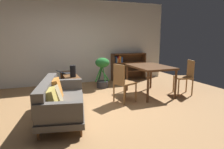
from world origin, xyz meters
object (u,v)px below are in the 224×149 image
(desk_speaker, at_px, (73,71))
(dining_table, at_px, (150,69))
(bookshelf, at_px, (126,67))
(dining_chair_near, at_px, (186,75))
(media_console, at_px, (70,84))
(potted_floor_plant, at_px, (102,70))
(dining_chair_far, at_px, (123,81))
(open_laptop, at_px, (66,73))
(fabric_couch, at_px, (59,100))

(desk_speaker, xyz_separation_m, dining_table, (1.93, -0.55, 0.03))
(dining_table, xyz_separation_m, bookshelf, (0.19, 1.91, -0.22))
(dining_chair_near, bearing_deg, dining_table, 162.06)
(desk_speaker, relative_size, bookshelf, 0.24)
(media_console, xyz_separation_m, potted_floor_plant, (1.01, 0.22, 0.30))
(dining_table, bearing_deg, dining_chair_far, -159.57)
(open_laptop, height_order, dining_chair_near, dining_chair_near)
(open_laptop, bearing_deg, media_console, -69.45)
(dining_table, bearing_deg, potted_floor_plant, 129.58)
(dining_chair_far, bearing_deg, potted_floor_plant, 90.25)
(open_laptop, distance_m, dining_chair_far, 1.83)
(bookshelf, bearing_deg, dining_chair_near, -71.37)
(media_console, bearing_deg, potted_floor_plant, 12.41)
(desk_speaker, distance_m, potted_floor_plant, 1.16)
(dining_chair_far, bearing_deg, media_console, 128.63)
(dining_table, bearing_deg, open_laptop, 151.04)
(dining_chair_near, bearing_deg, fabric_couch, -172.19)
(media_console, xyz_separation_m, dining_table, (1.95, -0.92, 0.45))
(fabric_couch, distance_m, dining_chair_far, 1.56)
(dining_chair_near, bearing_deg, dining_chair_far, -178.55)
(potted_floor_plant, xyz_separation_m, dining_chair_near, (1.88, -1.45, -0.04))
(media_console, xyz_separation_m, desk_speaker, (0.02, -0.37, 0.41))
(dining_table, distance_m, dining_chair_near, 1.00)
(open_laptop, distance_m, potted_floor_plant, 1.08)
(potted_floor_plant, bearing_deg, dining_chair_far, -89.75)
(open_laptop, bearing_deg, dining_chair_near, -25.69)
(media_console, relative_size, open_laptop, 2.65)
(desk_speaker, distance_m, dining_chair_near, 2.99)
(dining_chair_far, xyz_separation_m, bookshelf, (1.13, 2.25, -0.03))
(desk_speaker, distance_m, dining_chair_far, 1.35)
(bookshelf, bearing_deg, media_console, -155.33)
(dining_chair_far, bearing_deg, bookshelf, 63.43)
(potted_floor_plant, distance_m, dining_chair_far, 1.49)
(media_console, height_order, desk_speaker, desk_speaker)
(open_laptop, relative_size, potted_floor_plant, 0.54)
(dining_table, bearing_deg, desk_speaker, 164.11)
(potted_floor_plant, height_order, dining_table, potted_floor_plant)
(media_console, distance_m, dining_table, 2.21)
(potted_floor_plant, xyz_separation_m, dining_chair_far, (0.01, -1.49, -0.04))
(dining_chair_far, height_order, bookshelf, bookshelf)
(potted_floor_plant, distance_m, bookshelf, 1.37)
(dining_chair_near, relative_size, bookshelf, 0.73)
(bookshelf, bearing_deg, dining_chair_far, -116.57)
(media_console, bearing_deg, bookshelf, 24.67)
(media_console, relative_size, potted_floor_plant, 1.42)
(media_console, height_order, bookshelf, bookshelf)
(open_laptop, relative_size, dining_table, 0.40)
(desk_speaker, relative_size, dining_chair_far, 0.33)
(bookshelf, bearing_deg, fabric_couch, -134.52)
(fabric_couch, bearing_deg, dining_chair_near, 7.81)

